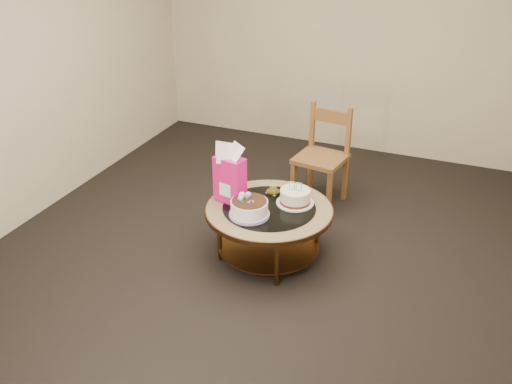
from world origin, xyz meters
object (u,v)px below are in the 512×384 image
at_px(coffee_table, 269,216).
at_px(cream_cake, 295,197).
at_px(decorated_cake, 249,209).
at_px(gift_bag, 230,174).
at_px(dining_chair, 322,156).

relative_size(coffee_table, cream_cake, 3.40).
bearing_deg(decorated_cake, gift_bag, 144.47).
bearing_deg(decorated_cake, cream_cake, 50.39).
bearing_deg(cream_cake, dining_chair, 91.33).
distance_m(cream_cake, dining_chair, 0.95).
relative_size(coffee_table, dining_chair, 1.09).
distance_m(decorated_cake, cream_cake, 0.41).
xyz_separation_m(decorated_cake, cream_cake, (0.26, 0.32, -0.00)).
distance_m(cream_cake, gift_bag, 0.55).
bearing_deg(dining_chair, decorated_cake, -91.24).
xyz_separation_m(gift_bag, dining_chair, (0.45, 1.09, -0.22)).
height_order(decorated_cake, dining_chair, dining_chair).
height_order(decorated_cake, cream_cake, cream_cake).
height_order(cream_cake, gift_bag, gift_bag).
xyz_separation_m(coffee_table, cream_cake, (0.17, 0.14, 0.14)).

